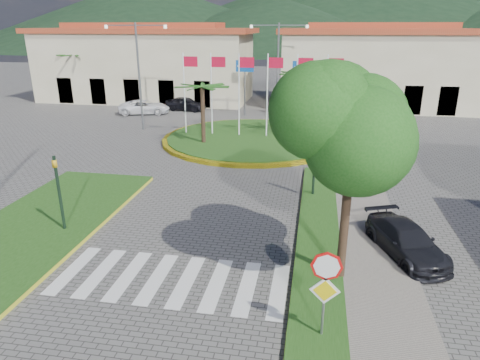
% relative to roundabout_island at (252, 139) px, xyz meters
% --- Properties ---
extents(sidewalk_right, '(4.00, 28.00, 0.15)m').
position_rel_roundabout_island_xyz_m(sidewalk_right, '(6.00, -20.00, -0.10)').
color(sidewalk_right, gray).
rests_on(sidewalk_right, ground).
extents(verge_right, '(1.60, 28.00, 0.18)m').
position_rel_roundabout_island_xyz_m(verge_right, '(4.80, -20.00, -0.08)').
color(verge_right, '#1F4A15').
rests_on(verge_right, ground).
extents(median_left, '(5.00, 14.00, 0.18)m').
position_rel_roundabout_island_xyz_m(median_left, '(-6.50, -16.00, -0.08)').
color(median_left, '#1F4A15').
rests_on(median_left, ground).
extents(crosswalk, '(8.00, 3.00, 0.01)m').
position_rel_roundabout_island_xyz_m(crosswalk, '(-0.00, -18.00, -0.17)').
color(crosswalk, silver).
rests_on(crosswalk, ground).
extents(roundabout_island, '(12.70, 12.70, 6.00)m').
position_rel_roundabout_island_xyz_m(roundabout_island, '(0.00, 0.00, 0.00)').
color(roundabout_island, yellow).
rests_on(roundabout_island, ground).
extents(stop_sign, '(0.80, 0.11, 2.65)m').
position_rel_roundabout_island_xyz_m(stop_sign, '(4.90, -20.04, 1.62)').
color(stop_sign, slate).
rests_on(stop_sign, ground).
extents(deciduous_tree, '(3.60, 3.60, 6.80)m').
position_rel_roundabout_island_xyz_m(deciduous_tree, '(5.50, -17.00, 5.00)').
color(deciduous_tree, black).
rests_on(deciduous_tree, ground).
extents(traffic_light_left, '(0.15, 0.18, 3.20)m').
position_rel_roundabout_island_xyz_m(traffic_light_left, '(-5.20, -15.50, 1.77)').
color(traffic_light_left, black).
rests_on(traffic_light_left, ground).
extents(traffic_light_right, '(0.15, 0.18, 3.20)m').
position_rel_roundabout_island_xyz_m(traffic_light_right, '(4.50, -10.00, 1.77)').
color(traffic_light_right, black).
rests_on(traffic_light_right, ground).
extents(traffic_light_far, '(0.18, 0.15, 3.20)m').
position_rel_roundabout_island_xyz_m(traffic_light_far, '(8.00, 4.00, 1.77)').
color(traffic_light_far, black).
rests_on(traffic_light_far, ground).
extents(direction_sign_west, '(1.60, 0.14, 5.20)m').
position_rel_roundabout_island_xyz_m(direction_sign_west, '(-2.00, 8.97, 3.36)').
color(direction_sign_west, slate).
rests_on(direction_sign_west, ground).
extents(direction_sign_east, '(1.60, 0.14, 5.20)m').
position_rel_roundabout_island_xyz_m(direction_sign_east, '(3.00, 8.97, 3.36)').
color(direction_sign_east, slate).
rests_on(direction_sign_east, ground).
extents(street_lamp_centre, '(4.80, 0.16, 8.00)m').
position_rel_roundabout_island_xyz_m(street_lamp_centre, '(1.00, 8.00, 4.32)').
color(street_lamp_centre, slate).
rests_on(street_lamp_centre, ground).
extents(street_lamp_west, '(4.80, 0.16, 8.00)m').
position_rel_roundabout_island_xyz_m(street_lamp_west, '(-9.00, 2.00, 4.32)').
color(street_lamp_west, slate).
rests_on(street_lamp_west, ground).
extents(building_left, '(23.32, 9.54, 8.05)m').
position_rel_roundabout_island_xyz_m(building_left, '(-14.00, 16.00, 3.73)').
color(building_left, '#C0B791').
rests_on(building_left, ground).
extents(building_right, '(19.08, 9.54, 8.05)m').
position_rel_roundabout_island_xyz_m(building_right, '(10.00, 16.00, 3.73)').
color(building_right, '#C0B791').
rests_on(building_right, ground).
extents(hill_far_west, '(140.00, 140.00, 22.00)m').
position_rel_roundabout_island_xyz_m(hill_far_west, '(-55.00, 118.00, 10.83)').
color(hill_far_west, black).
rests_on(hill_far_west, ground).
extents(hill_far_mid, '(180.00, 180.00, 30.00)m').
position_rel_roundabout_island_xyz_m(hill_far_mid, '(15.00, 138.00, 14.83)').
color(hill_far_mid, black).
rests_on(hill_far_mid, ground).
extents(hill_near_back, '(110.00, 110.00, 16.00)m').
position_rel_roundabout_island_xyz_m(hill_near_back, '(-10.00, 108.00, 7.83)').
color(hill_near_back, black).
rests_on(hill_near_back, ground).
extents(white_van, '(5.01, 3.26, 1.28)m').
position_rel_roundabout_island_xyz_m(white_van, '(-11.30, 8.00, 0.47)').
color(white_van, white).
rests_on(white_van, ground).
extents(car_dark_a, '(4.08, 2.13, 1.33)m').
position_rel_roundabout_island_xyz_m(car_dark_a, '(-8.00, 10.31, 0.49)').
color(car_dark_a, black).
rests_on(car_dark_a, ground).
extents(car_dark_b, '(3.59, 2.10, 1.12)m').
position_rel_roundabout_island_xyz_m(car_dark_b, '(6.10, 11.45, 0.39)').
color(car_dark_b, black).
rests_on(car_dark_b, ground).
extents(car_side_right, '(2.95, 4.28, 1.15)m').
position_rel_roundabout_island_xyz_m(car_side_right, '(7.87, -15.00, 0.40)').
color(car_side_right, black).
rests_on(car_side_right, ground).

